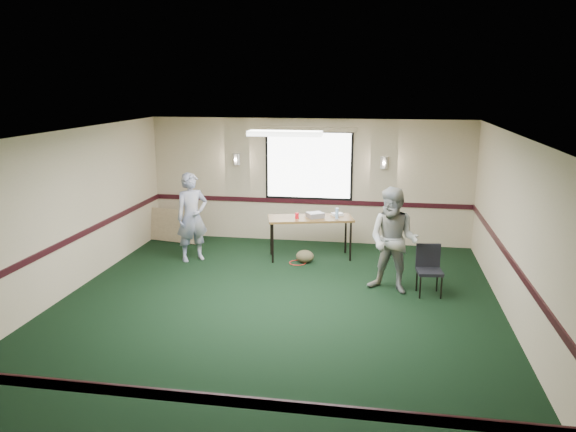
% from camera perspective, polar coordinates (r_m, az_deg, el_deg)
% --- Properties ---
extents(ground, '(8.00, 8.00, 0.00)m').
position_cam_1_polar(ground, '(8.81, -1.44, -9.56)').
color(ground, black).
rests_on(ground, ground).
extents(room_shell, '(8.00, 8.02, 8.00)m').
position_cam_1_polar(room_shell, '(10.37, 0.76, 3.08)').
color(room_shell, tan).
rests_on(room_shell, ground).
extents(folding_table, '(1.78, 1.06, 0.83)m').
position_cam_1_polar(folding_table, '(11.14, 2.28, -0.45)').
color(folding_table, brown).
rests_on(folding_table, ground).
extents(projector, '(0.40, 0.38, 0.10)m').
position_cam_1_polar(projector, '(11.10, 2.77, 0.09)').
color(projector, gray).
rests_on(projector, folding_table).
extents(game_console, '(0.26, 0.24, 0.05)m').
position_cam_1_polar(game_console, '(11.32, 5.01, 0.18)').
color(game_console, white).
rests_on(game_console, folding_table).
extents(red_cup, '(0.08, 0.08, 0.12)m').
position_cam_1_polar(red_cup, '(11.01, 0.91, 0.03)').
color(red_cup, red).
rests_on(red_cup, folding_table).
extents(water_bottle, '(0.07, 0.07, 0.22)m').
position_cam_1_polar(water_bottle, '(11.00, 4.99, 0.25)').
color(water_bottle, '#86AEDB').
rests_on(water_bottle, folding_table).
extents(duffel_bag, '(0.42, 0.36, 0.25)m').
position_cam_1_polar(duffel_bag, '(11.00, 1.73, -4.13)').
color(duffel_bag, '#483F29').
rests_on(duffel_bag, ground).
extents(cable_coil, '(0.40, 0.40, 0.02)m').
position_cam_1_polar(cable_coil, '(11.00, 0.98, -4.77)').
color(cable_coil, red).
rests_on(cable_coil, ground).
extents(folded_table, '(1.41, 0.47, 0.71)m').
position_cam_1_polar(folded_table, '(12.70, -11.78, -0.93)').
color(folded_table, '#997F5E').
rests_on(folded_table, ground).
extents(conference_chair, '(0.45, 0.46, 0.83)m').
position_cam_1_polar(conference_chair, '(9.62, 14.12, -4.89)').
color(conference_chair, black).
rests_on(conference_chair, ground).
extents(person_left, '(0.76, 0.73, 1.75)m').
position_cam_1_polar(person_left, '(11.13, -9.72, -0.11)').
color(person_left, '#455699').
rests_on(person_left, ground).
extents(person_right, '(1.04, 0.92, 1.78)m').
position_cam_1_polar(person_right, '(9.45, 10.67, -2.47)').
color(person_right, slate).
rests_on(person_right, ground).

